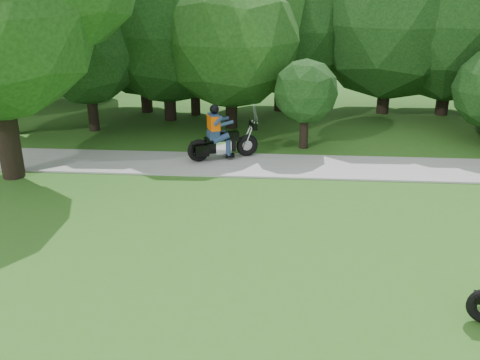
{
  "coord_description": "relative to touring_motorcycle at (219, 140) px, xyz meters",
  "views": [
    {
      "loc": [
        -2.24,
        -8.66,
        6.19
      ],
      "look_at": [
        -3.17,
        4.25,
        0.99
      ],
      "focal_mm": 40.0,
      "sensor_mm": 36.0,
      "label": 1
    }
  ],
  "objects": [
    {
      "name": "touring_motorcycle",
      "position": [
        0.0,
        0.0,
        0.0
      ],
      "size": [
        2.39,
        1.45,
        1.91
      ],
      "rotation": [
        0.0,
        0.0,
        0.4
      ],
      "color": "black",
      "rests_on": "walkway"
    },
    {
      "name": "tree_line",
      "position": [
        5.2,
        6.32,
        2.88
      ],
      "size": [
        40.07,
        11.23,
        7.55
      ],
      "color": "black",
      "rests_on": "ground"
    },
    {
      "name": "ground",
      "position": [
        4.2,
        -8.43,
        -0.75
      ],
      "size": [
        100.0,
        100.0,
        0.0
      ],
      "primitive_type": "plane",
      "color": "#33621C",
      "rests_on": "ground"
    },
    {
      "name": "walkway",
      "position": [
        4.2,
        -0.43,
        -0.72
      ],
      "size": [
        60.0,
        2.2,
        0.06
      ],
      "primitive_type": "cube",
      "color": "gray",
      "rests_on": "ground"
    }
  ]
}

